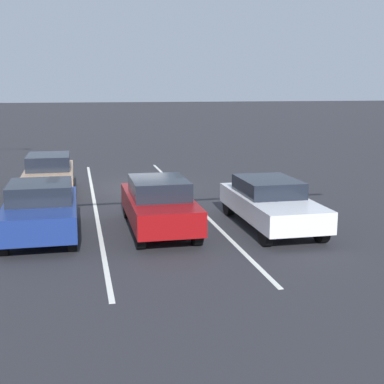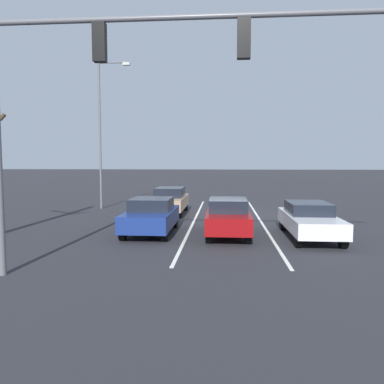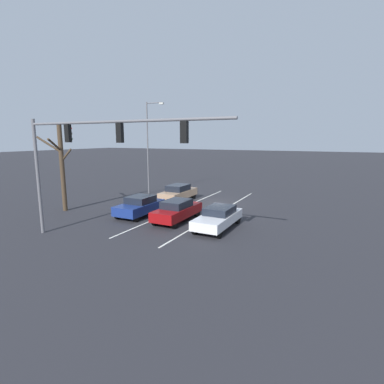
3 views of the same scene
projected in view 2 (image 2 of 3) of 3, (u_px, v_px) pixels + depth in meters
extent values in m
plane|color=#28282D|center=(227.00, 213.00, 22.25)|extent=(240.00, 240.00, 0.00)
cube|color=silver|center=(260.00, 221.00, 19.23)|extent=(0.12, 17.80, 0.01)
cube|color=silver|center=(195.00, 220.00, 19.50)|extent=(0.12, 17.80, 0.01)
cube|color=maroon|center=(228.00, 219.00, 15.48)|extent=(1.73, 4.52, 0.66)
cube|color=black|center=(228.00, 205.00, 15.35)|extent=(1.52, 2.11, 0.51)
cube|color=red|center=(240.00, 208.00, 17.62)|extent=(0.24, 0.06, 0.12)
cube|color=red|center=(214.00, 208.00, 17.72)|extent=(0.24, 0.06, 0.12)
cylinder|color=black|center=(248.00, 235.00, 13.79)|extent=(0.22, 0.69, 0.69)
cylinder|color=black|center=(209.00, 234.00, 13.91)|extent=(0.22, 0.69, 0.69)
cylinder|color=black|center=(243.00, 220.00, 17.10)|extent=(0.22, 0.69, 0.69)
cylinder|color=black|center=(211.00, 220.00, 17.22)|extent=(0.22, 0.69, 0.69)
cube|color=silver|center=(310.00, 222.00, 14.82)|extent=(1.79, 4.65, 0.59)
cube|color=black|center=(308.00, 208.00, 15.06)|extent=(1.58, 2.13, 0.46)
cube|color=red|center=(312.00, 211.00, 17.02)|extent=(0.24, 0.06, 0.12)
cube|color=red|center=(284.00, 211.00, 17.13)|extent=(0.24, 0.06, 0.12)
cylinder|color=black|center=(343.00, 238.00, 13.07)|extent=(0.22, 0.71, 0.71)
cylinder|color=black|center=(298.00, 238.00, 13.20)|extent=(0.22, 0.71, 0.71)
cylinder|color=black|center=(318.00, 222.00, 16.49)|extent=(0.22, 0.71, 0.71)
cylinder|color=black|center=(283.00, 222.00, 16.61)|extent=(0.22, 0.71, 0.71)
cube|color=navy|center=(151.00, 218.00, 15.73)|extent=(1.89, 4.11, 0.67)
cube|color=black|center=(151.00, 204.00, 15.79)|extent=(1.67, 1.90, 0.50)
cube|color=red|center=(173.00, 208.00, 17.66)|extent=(0.24, 0.06, 0.12)
cube|color=red|center=(145.00, 208.00, 17.77)|extent=(0.24, 0.06, 0.12)
cylinder|color=black|center=(165.00, 233.00, 14.22)|extent=(0.22, 0.64, 0.64)
cylinder|color=black|center=(123.00, 232.00, 14.35)|extent=(0.22, 0.64, 0.64)
cylinder|color=black|center=(175.00, 221.00, 17.17)|extent=(0.22, 0.64, 0.64)
cylinder|color=black|center=(140.00, 220.00, 17.30)|extent=(0.22, 0.64, 0.64)
cube|color=tan|center=(170.00, 202.00, 21.65)|extent=(1.75, 4.47, 0.64)
cube|color=black|center=(170.00, 192.00, 21.54)|extent=(1.54, 2.16, 0.54)
cube|color=red|center=(184.00, 196.00, 23.76)|extent=(0.24, 0.06, 0.12)
cube|color=red|center=(165.00, 196.00, 23.86)|extent=(0.24, 0.06, 0.12)
cylinder|color=black|center=(180.00, 212.00, 20.00)|extent=(0.22, 0.72, 0.72)
cylinder|color=black|center=(152.00, 211.00, 20.12)|extent=(0.22, 0.72, 0.72)
cylinder|color=black|center=(186.00, 205.00, 23.23)|extent=(0.22, 0.72, 0.72)
cylinder|color=black|center=(162.00, 204.00, 23.35)|extent=(0.22, 0.72, 0.72)
cylinder|color=slate|center=(236.00, 16.00, 8.99)|extent=(12.31, 0.14, 0.14)
cube|color=black|center=(244.00, 39.00, 9.02)|extent=(0.32, 0.22, 0.95)
sphere|color=red|center=(244.00, 29.00, 9.16)|extent=(0.20, 0.20, 0.20)
sphere|color=#4C420C|center=(244.00, 41.00, 9.18)|extent=(0.20, 0.20, 0.20)
sphere|color=#0A3814|center=(243.00, 53.00, 9.20)|extent=(0.20, 0.20, 0.20)
cube|color=black|center=(100.00, 42.00, 9.31)|extent=(0.32, 0.22, 0.95)
sphere|color=red|center=(101.00, 33.00, 9.45)|extent=(0.20, 0.20, 0.20)
sphere|color=#4C420C|center=(102.00, 44.00, 9.47)|extent=(0.20, 0.20, 0.20)
sphere|color=#0A3814|center=(102.00, 56.00, 9.49)|extent=(0.20, 0.20, 0.20)
cylinder|color=slate|center=(100.00, 136.00, 23.80)|extent=(0.14, 0.14, 9.35)
cylinder|color=slate|center=(112.00, 63.00, 23.36)|extent=(1.78, 0.09, 0.09)
cube|color=beige|center=(126.00, 64.00, 23.30)|extent=(0.44, 0.24, 0.16)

